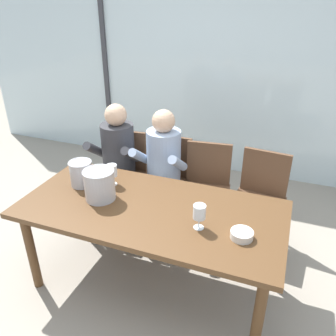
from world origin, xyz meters
TOP-DOWN VIEW (x-y plane):
  - ground at (0.00, 1.00)m, footprint 14.00×14.00m
  - window_glass_panel at (0.00, 2.23)m, footprint 7.11×0.03m
  - window_mullion_left at (-1.60, 2.21)m, footprint 0.06×0.06m
  - hillside_vineyard at (0.00, 6.44)m, footprint 13.11×2.40m
  - dining_table at (0.00, 0.00)m, footprint 1.91×0.91m
  - chair_near_curtain at (-0.68, 0.86)m, footprint 0.48×0.48m
  - chair_left_of_center at (-0.21, 0.89)m, footprint 0.45×0.45m
  - chair_center at (0.19, 0.86)m, footprint 0.49×0.49m
  - chair_right_of_center at (0.69, 0.86)m, footprint 0.48×0.48m
  - person_charcoal_jacket at (-0.69, 0.73)m, footprint 0.48×0.62m
  - person_pale_blue_shirt at (-0.22, 0.73)m, footprint 0.47×0.62m
  - ice_bucket_primary at (-0.64, 0.10)m, footprint 0.19×0.19m
  - ice_bucket_secondary at (-0.40, -0.02)m, footprint 0.23×0.23m
  - tasting_bowl at (0.67, -0.11)m, footprint 0.14×0.14m
  - wine_glass_by_left_taster at (0.39, -0.11)m, footprint 0.08×0.08m
  - wine_glass_near_bucket at (-0.42, 0.20)m, footprint 0.08×0.08m

SIDE VIEW (x-z plane):
  - ground at x=0.00m, z-range 0.00..0.00m
  - chair_near_curtain at x=-0.68m, z-range 0.08..0.96m
  - chair_left_of_center at x=-0.21m, z-range 0.08..0.96m
  - chair_center at x=0.19m, z-range 0.08..0.96m
  - chair_right_of_center at x=0.69m, z-range 0.08..0.96m
  - dining_table at x=0.00m, z-range 0.29..1.03m
  - person_charcoal_jacket at x=-0.69m, z-range 0.09..1.29m
  - person_pale_blue_shirt at x=-0.22m, z-range 0.09..1.29m
  - hillside_vineyard at x=0.00m, z-range 0.00..1.40m
  - tasting_bowl at x=0.67m, z-range 0.74..0.79m
  - ice_bucket_primary at x=-0.64m, z-range 0.74..0.95m
  - wine_glass_by_left_taster at x=0.39m, z-range 0.77..0.94m
  - wine_glass_near_bucket at x=-0.42m, z-range 0.77..0.94m
  - ice_bucket_secondary at x=-0.40m, z-range 0.74..0.98m
  - window_glass_panel at x=0.00m, z-range 0.00..2.60m
  - window_mullion_left at x=-1.60m, z-range 0.00..2.60m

